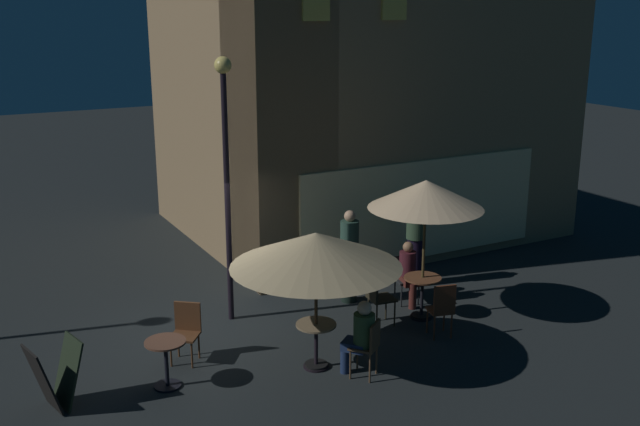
# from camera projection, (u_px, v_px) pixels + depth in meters

# --- Properties ---
(ground_plane) EXTENTS (60.00, 60.00, 0.00)m
(ground_plane) POSITION_uv_depth(u_px,v_px,m) (215.00, 336.00, 12.63)
(ground_plane) COLOR #222728
(cafe_building) EXTENTS (8.35, 6.79, 7.90)m
(cafe_building) POSITION_uv_depth(u_px,v_px,m) (334.00, 75.00, 16.22)
(cafe_building) COLOR #977853
(cafe_building) RESTS_ON ground
(street_lamp_near_corner) EXTENTS (0.29, 0.29, 4.61)m
(street_lamp_near_corner) POSITION_uv_depth(u_px,v_px,m) (226.00, 154.00, 12.55)
(street_lamp_near_corner) COLOR black
(street_lamp_near_corner) RESTS_ON ground
(menu_sandwich_board) EXTENTS (0.77, 0.69, 0.97)m
(menu_sandwich_board) POSITION_uv_depth(u_px,v_px,m) (55.00, 376.00, 10.24)
(menu_sandwich_board) COLOR black
(menu_sandwich_board) RESTS_ON ground
(cafe_table_0) EXTENTS (0.66, 0.66, 0.77)m
(cafe_table_0) POSITION_uv_depth(u_px,v_px,m) (422.00, 290.00, 13.25)
(cafe_table_0) COLOR black
(cafe_table_0) RESTS_ON ground
(cafe_table_1) EXTENTS (0.62, 0.62, 0.73)m
(cafe_table_1) POSITION_uv_depth(u_px,v_px,m) (316.00, 338.00, 11.43)
(cafe_table_1) COLOR black
(cafe_table_1) RESTS_ON ground
(cafe_table_2) EXTENTS (0.60, 0.60, 0.73)m
(cafe_table_2) POSITION_uv_depth(u_px,v_px,m) (166.00, 357.00, 10.84)
(cafe_table_2) COLOR black
(cafe_table_2) RESTS_ON ground
(patio_umbrella_0) EXTENTS (2.00, 2.00, 2.53)m
(patio_umbrella_0) POSITION_uv_depth(u_px,v_px,m) (426.00, 195.00, 12.78)
(patio_umbrella_0) COLOR black
(patio_umbrella_0) RESTS_ON ground
(patio_umbrella_1) EXTENTS (2.59, 2.59, 2.18)m
(patio_umbrella_1) POSITION_uv_depth(u_px,v_px,m) (316.00, 250.00, 11.04)
(patio_umbrella_1) COLOR black
(patio_umbrella_1) RESTS_ON ground
(cafe_chair_0) EXTENTS (0.52, 0.52, 0.87)m
(cafe_chair_0) POSITION_uv_depth(u_px,v_px,m) (405.00, 275.00, 14.00)
(cafe_chair_0) COLOR black
(cafe_chair_0) RESTS_ON ground
(cafe_chair_1) EXTENTS (0.48, 0.48, 0.90)m
(cafe_chair_1) POSITION_uv_depth(u_px,v_px,m) (377.00, 295.00, 12.93)
(cafe_chair_1) COLOR black
(cafe_chair_1) RESTS_ON ground
(cafe_chair_2) EXTENTS (0.46, 0.46, 0.97)m
(cafe_chair_2) POSITION_uv_depth(u_px,v_px,m) (442.00, 306.00, 12.42)
(cafe_chair_2) COLOR #602E1A
(cafe_chair_2) RESTS_ON ground
(cafe_chair_3) EXTENTS (0.54, 0.54, 0.90)m
(cafe_chair_3) POSITION_uv_depth(u_px,v_px,m) (369.00, 343.00, 11.09)
(cafe_chair_3) COLOR brown
(cafe_chair_3) RESTS_ON ground
(cafe_chair_4) EXTENTS (0.59, 0.59, 0.94)m
(cafe_chair_4) POSITION_uv_depth(u_px,v_px,m) (186.00, 327.00, 11.66)
(cafe_chair_4) COLOR #59331C
(cafe_chair_4) RESTS_ON ground
(patron_seated_0) EXTENTS (0.39, 0.52, 1.20)m
(patron_seated_0) POSITION_uv_depth(u_px,v_px,m) (409.00, 270.00, 13.83)
(patron_seated_0) COLOR #51211C
(patron_seated_0) RESTS_ON ground
(patron_seated_1) EXTENTS (0.49, 0.51, 1.22)m
(patron_seated_1) POSITION_uv_depth(u_px,v_px,m) (360.00, 334.00, 11.11)
(patron_seated_1) COLOR #1A2A4D
(patron_seated_1) RESTS_ON ground
(patron_standing_2) EXTENTS (0.35, 0.35, 1.78)m
(patron_standing_2) POSITION_uv_depth(u_px,v_px,m) (349.00, 256.00, 13.90)
(patron_standing_2) COLOR black
(patron_standing_2) RESTS_ON ground
(patron_standing_3) EXTENTS (0.38, 0.38, 1.72)m
(patron_standing_3) POSITION_uv_depth(u_px,v_px,m) (415.00, 244.00, 14.75)
(patron_standing_3) COLOR black
(patron_standing_3) RESTS_ON ground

